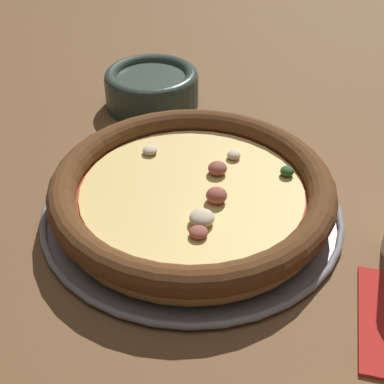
{
  "coord_description": "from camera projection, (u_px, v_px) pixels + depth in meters",
  "views": [
    {
      "loc": [
        0.19,
        -0.44,
        0.4
      ],
      "look_at": [
        0.0,
        0.0,
        0.03
      ],
      "focal_mm": 50.0,
      "sensor_mm": 36.0,
      "label": 1
    }
  ],
  "objects": [
    {
      "name": "bowl_near",
      "position": [
        152.0,
        87.0,
        0.82
      ],
      "size": [
        0.14,
        0.14,
        0.06
      ],
      "color": "#334238",
      "rests_on": "ground_plane"
    },
    {
      "name": "ground_plane",
      "position": [
        192.0,
        212.0,
        0.63
      ],
      "size": [
        3.0,
        3.0,
        0.0
      ],
      "primitive_type": "plane",
      "color": "brown"
    },
    {
      "name": "pizza_tray",
      "position": [
        192.0,
        209.0,
        0.62
      ],
      "size": [
        0.35,
        0.35,
        0.01
      ],
      "color": "gray",
      "rests_on": "ground_plane"
    },
    {
      "name": "pizza",
      "position": [
        192.0,
        191.0,
        0.61
      ],
      "size": [
        0.32,
        0.32,
        0.04
      ],
      "color": "tan",
      "rests_on": "pizza_tray"
    }
  ]
}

